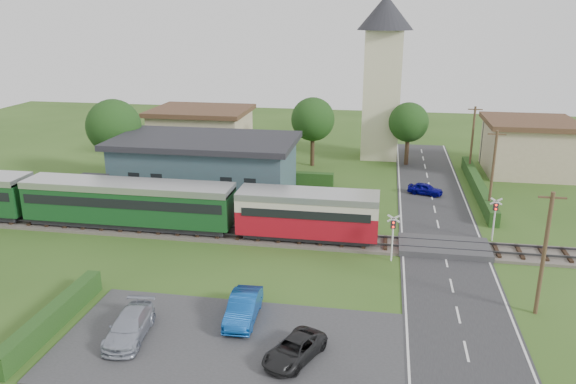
% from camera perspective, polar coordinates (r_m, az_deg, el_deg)
% --- Properties ---
extents(ground, '(120.00, 120.00, 0.00)m').
position_cam_1_polar(ground, '(38.99, 0.94, -6.07)').
color(ground, '#2D4C19').
extents(railway_track, '(76.00, 3.20, 0.49)m').
position_cam_1_polar(railway_track, '(40.77, 1.38, -4.81)').
color(railway_track, '#4C443D').
rests_on(railway_track, ground).
extents(road, '(6.00, 70.00, 0.05)m').
position_cam_1_polar(road, '(38.85, 15.78, -6.84)').
color(road, '#28282B').
rests_on(road, ground).
extents(car_park, '(17.00, 9.00, 0.08)m').
position_cam_1_polar(car_park, '(28.91, -5.98, -15.26)').
color(car_park, '#333335').
rests_on(car_park, ground).
extents(crossing_deck, '(6.20, 3.40, 0.45)m').
position_cam_1_polar(crossing_deck, '(40.60, 15.55, -5.42)').
color(crossing_deck, '#333335').
rests_on(crossing_deck, ground).
extents(platform, '(30.00, 3.00, 0.45)m').
position_cam_1_polar(platform, '(46.01, -10.43, -2.27)').
color(platform, gray).
rests_on(platform, ground).
extents(equipment_hut, '(2.30, 2.30, 2.55)m').
position_cam_1_polar(equipment_hut, '(48.83, -19.38, 0.05)').
color(equipment_hut, beige).
rests_on(equipment_hut, platform).
extents(station_building, '(16.00, 9.00, 5.30)m').
position_cam_1_polar(station_building, '(50.49, -8.35, 2.57)').
color(station_building, '#334F59').
rests_on(station_building, ground).
extents(train, '(43.20, 2.90, 3.40)m').
position_cam_1_polar(train, '(45.27, -19.52, -0.75)').
color(train, '#232328').
rests_on(train, ground).
extents(church_tower, '(6.00, 6.00, 17.60)m').
position_cam_1_polar(church_tower, '(63.49, 9.64, 12.52)').
color(church_tower, beige).
rests_on(church_tower, ground).
extents(house_west, '(10.80, 8.80, 5.50)m').
position_cam_1_polar(house_west, '(64.95, -8.76, 6.03)').
color(house_west, tan).
rests_on(house_west, ground).
extents(house_east, '(8.80, 8.80, 5.50)m').
position_cam_1_polar(house_east, '(62.35, 23.17, 4.32)').
color(house_east, tan).
rests_on(house_east, ground).
extents(hedge_carpark, '(0.80, 9.00, 1.20)m').
position_cam_1_polar(hedge_carpark, '(32.28, -22.83, -11.76)').
color(hedge_carpark, '#193814').
rests_on(hedge_carpark, ground).
extents(hedge_roadside, '(0.80, 18.00, 1.20)m').
position_cam_1_polar(hedge_roadside, '(54.14, 18.72, 0.54)').
color(hedge_roadside, '#193814').
rests_on(hedge_roadside, ground).
extents(hedge_station, '(22.00, 0.80, 1.30)m').
position_cam_1_polar(hedge_station, '(55.17, -6.82, 1.74)').
color(hedge_station, '#193814').
rests_on(hedge_station, ground).
extents(tree_a, '(5.20, 5.20, 8.00)m').
position_cam_1_polar(tree_a, '(56.42, -17.28, 6.36)').
color(tree_a, '#332316').
rests_on(tree_a, ground).
extents(tree_b, '(4.60, 4.60, 7.34)m').
position_cam_1_polar(tree_b, '(59.70, 2.54, 7.37)').
color(tree_b, '#332316').
rests_on(tree_b, ground).
extents(tree_c, '(4.20, 4.20, 6.78)m').
position_cam_1_polar(tree_c, '(61.31, 12.16, 6.93)').
color(tree_c, '#332316').
rests_on(tree_c, ground).
extents(utility_pole_b, '(1.40, 0.22, 7.00)m').
position_cam_1_polar(utility_pole_b, '(32.83, 24.59, -5.62)').
color(utility_pole_b, '#473321').
rests_on(utility_pole_b, ground).
extents(utility_pole_c, '(1.40, 0.22, 7.00)m').
position_cam_1_polar(utility_pole_c, '(47.64, 20.08, 1.91)').
color(utility_pole_c, '#473321').
rests_on(utility_pole_c, ground).
extents(utility_pole_d, '(1.40, 0.22, 7.00)m').
position_cam_1_polar(utility_pole_d, '(59.16, 18.20, 5.03)').
color(utility_pole_d, '#473321').
rests_on(utility_pole_d, ground).
extents(crossing_signal_near, '(0.84, 0.28, 3.28)m').
position_cam_1_polar(crossing_signal_near, '(37.41, 10.61, -3.90)').
color(crossing_signal_near, silver).
rests_on(crossing_signal_near, ground).
extents(crossing_signal_far, '(0.84, 0.28, 3.28)m').
position_cam_1_polar(crossing_signal_far, '(42.68, 20.29, -1.99)').
color(crossing_signal_far, silver).
rests_on(crossing_signal_far, ground).
extents(streetlamp_west, '(0.30, 0.30, 5.15)m').
position_cam_1_polar(streetlamp_west, '(63.01, -16.29, 5.40)').
color(streetlamp_west, '#3F3F47').
rests_on(streetlamp_west, ground).
extents(streetlamp_east, '(0.30, 0.30, 5.15)m').
position_cam_1_polar(streetlamp_east, '(64.39, 19.16, 5.38)').
color(streetlamp_east, '#3F3F47').
rests_on(streetlamp_east, ground).
extents(car_on_road, '(3.33, 2.13, 1.05)m').
position_cam_1_polar(car_on_road, '(52.16, 13.78, 0.32)').
color(car_on_road, '#070473').
rests_on(car_on_road, road).
extents(car_park_blue, '(1.64, 4.23, 1.38)m').
position_cam_1_polar(car_park_blue, '(30.58, -4.56, -11.64)').
color(car_park_blue, navy).
rests_on(car_park_blue, car_park).
extents(car_park_silver, '(2.24, 4.50, 1.26)m').
position_cam_1_polar(car_park_silver, '(30.08, -15.80, -12.99)').
color(car_park_silver, '#989EAE').
rests_on(car_park_silver, car_park).
extents(car_park_dark, '(3.08, 4.12, 1.04)m').
position_cam_1_polar(car_park_dark, '(27.47, 0.66, -15.70)').
color(car_park_dark, black).
rests_on(car_park_dark, car_park).
extents(pedestrian_near, '(0.68, 0.48, 1.76)m').
position_cam_1_polar(pedestrian_near, '(42.80, 0.25, -1.94)').
color(pedestrian_near, gray).
rests_on(pedestrian_near, platform).
extents(pedestrian_far, '(0.86, 1.02, 1.88)m').
position_cam_1_polar(pedestrian_far, '(47.91, -15.95, -0.39)').
color(pedestrian_far, gray).
rests_on(pedestrian_far, platform).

